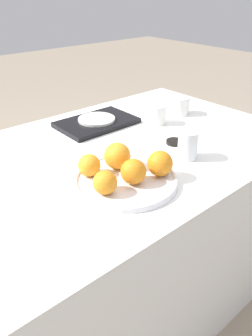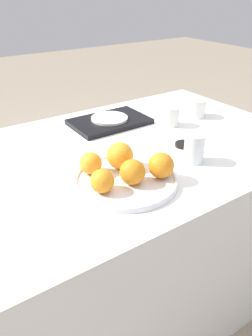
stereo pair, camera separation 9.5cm
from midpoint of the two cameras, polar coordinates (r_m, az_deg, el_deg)
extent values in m
plane|color=gray|center=(1.66, -3.36, -21.01)|extent=(12.00, 12.00, 0.00)
cube|color=white|center=(1.39, -3.82, -11.01)|extent=(1.39, 0.87, 0.76)
cylinder|color=silver|center=(0.98, -2.80, -2.30)|extent=(0.31, 0.31, 0.01)
torus|color=silver|center=(0.97, -2.81, -1.97)|extent=(0.31, 0.31, 0.01)
sphere|color=orange|center=(0.93, -1.62, -0.71)|extent=(0.07, 0.07, 0.07)
sphere|color=orange|center=(0.90, -6.72, -2.61)|extent=(0.07, 0.07, 0.07)
sphere|color=orange|center=(0.97, 3.17, 0.72)|extent=(0.08, 0.08, 0.08)
sphere|color=orange|center=(0.99, -9.19, 0.40)|extent=(0.07, 0.07, 0.07)
sphere|color=orange|center=(1.01, -4.23, 2.05)|extent=(0.08, 0.08, 0.08)
cylinder|color=silver|center=(1.10, 8.31, 3.93)|extent=(0.07, 0.07, 0.10)
cube|color=black|center=(1.39, -7.10, 7.82)|extent=(0.32, 0.21, 0.02)
cylinder|color=silver|center=(1.39, -7.14, 8.39)|extent=(0.15, 0.15, 0.01)
cylinder|color=white|center=(1.51, 7.56, 10.69)|extent=(0.08, 0.08, 0.08)
cylinder|color=white|center=(1.39, 3.44, 9.24)|extent=(0.07, 0.07, 0.08)
cylinder|color=black|center=(1.22, 6.29, 4.48)|extent=(0.06, 0.06, 0.01)
camera|label=1|loc=(0.05, -92.86, -1.63)|focal=35.00mm
camera|label=2|loc=(0.05, 87.14, 1.63)|focal=35.00mm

